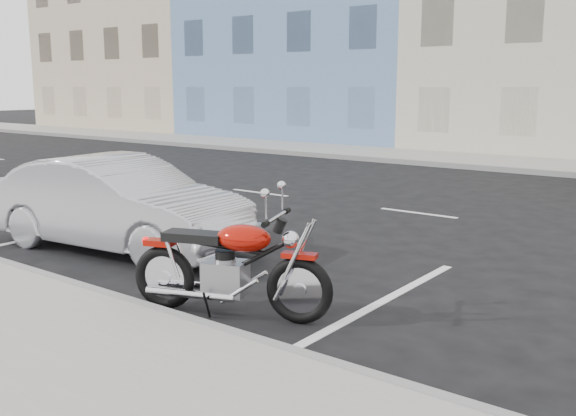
# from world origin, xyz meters

# --- Properties ---
(ground) EXTENTS (120.00, 120.00, 0.00)m
(ground) POSITION_xyz_m (0.00, 0.00, 0.00)
(ground) COLOR black
(ground) RESTS_ON ground
(sidewalk_far) EXTENTS (80.00, 3.40, 0.15)m
(sidewalk_far) POSITION_xyz_m (-5.00, 8.70, 0.07)
(sidewalk_far) COLOR gray
(sidewalk_far) RESTS_ON ground
(curb_far) EXTENTS (80.00, 0.12, 0.16)m
(curb_far) POSITION_xyz_m (-5.00, 7.00, 0.08)
(curb_far) COLOR gray
(curb_far) RESTS_ON ground
(bldg_far_west) EXTENTS (12.00, 12.00, 12.00)m
(bldg_far_west) POSITION_xyz_m (-26.00, 16.30, 6.00)
(bldg_far_west) COLOR tan
(bldg_far_west) RESTS_ON ground
(bldg_blue) EXTENTS (12.00, 12.00, 13.00)m
(bldg_blue) POSITION_xyz_m (-14.00, 16.30, 6.50)
(bldg_blue) COLOR #5B7AA6
(bldg_blue) RESTS_ON ground
(motorcycle) EXTENTS (2.16, 1.03, 1.13)m
(motorcycle) POSITION_xyz_m (-0.33, -6.13, 0.52)
(motorcycle) COLOR black
(motorcycle) RESTS_ON ground
(sedan_silver) EXTENTS (4.38, 1.97, 1.40)m
(sedan_silver) POSITION_xyz_m (-4.33, -5.30, 0.70)
(sedan_silver) COLOR #B1B3B9
(sedan_silver) RESTS_ON ground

